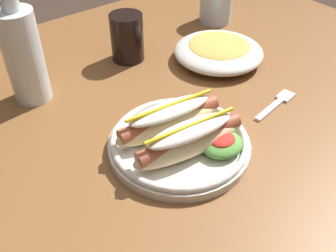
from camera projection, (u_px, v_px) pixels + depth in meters
dining_table at (172, 156)px, 0.76m from camera, size 1.37×1.08×0.74m
hot_dog_plate at (181, 137)px, 0.64m from camera, size 0.24×0.24×0.08m
fork at (277, 103)px, 0.75m from camera, size 0.12×0.04×0.00m
soda_cup at (127, 37)px, 0.86m from camera, size 0.07×0.07×0.10m
water_cup at (216, 2)px, 1.01m from camera, size 0.08×0.08×0.11m
glass_bottle at (22, 51)px, 0.71m from camera, size 0.07×0.07×0.26m
side_bowl at (219, 51)px, 0.87m from camera, size 0.20×0.20×0.05m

